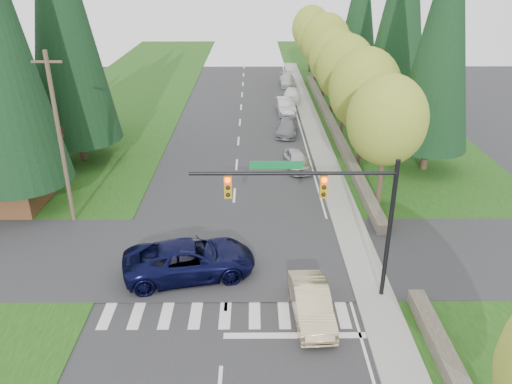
{
  "coord_description": "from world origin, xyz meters",
  "views": [
    {
      "loc": [
        1.24,
        -14.49,
        14.18
      ],
      "look_at": [
        1.41,
        9.99,
        2.8
      ],
      "focal_mm": 35.0,
      "sensor_mm": 36.0,
      "label": 1
    }
  ],
  "objects_px": {
    "sedan_champagne": "(311,303)",
    "parked_car_a": "(297,160)",
    "parked_car_b": "(287,128)",
    "parked_car_d": "(292,95)",
    "suv_navy": "(190,259)",
    "parked_car_c": "(286,106)",
    "parked_car_e": "(288,80)"
  },
  "relations": [
    {
      "from": "sedan_champagne",
      "to": "parked_car_b",
      "type": "distance_m",
      "value": 25.34
    },
    {
      "from": "sedan_champagne",
      "to": "parked_car_c",
      "type": "relative_size",
      "value": 0.92
    },
    {
      "from": "parked_car_a",
      "to": "parked_car_b",
      "type": "bearing_deg",
      "value": 84.93
    },
    {
      "from": "suv_navy",
      "to": "parked_car_b",
      "type": "relative_size",
      "value": 1.48
    },
    {
      "from": "parked_car_d",
      "to": "sedan_champagne",
      "type": "bearing_deg",
      "value": -86.66
    },
    {
      "from": "parked_car_b",
      "to": "parked_car_d",
      "type": "bearing_deg",
      "value": 90.87
    },
    {
      "from": "sedan_champagne",
      "to": "parked_car_e",
      "type": "xyz_separation_m",
      "value": [
        1.84,
        44.51,
        -0.04
      ]
    },
    {
      "from": "suv_navy",
      "to": "parked_car_c",
      "type": "bearing_deg",
      "value": -24.87
    },
    {
      "from": "parked_car_b",
      "to": "parked_car_e",
      "type": "bearing_deg",
      "value": 93.31
    },
    {
      "from": "suv_navy",
      "to": "parked_car_a",
      "type": "relative_size",
      "value": 1.59
    },
    {
      "from": "sedan_champagne",
      "to": "parked_car_b",
      "type": "bearing_deg",
      "value": 85.09
    },
    {
      "from": "parked_car_c",
      "to": "parked_car_e",
      "type": "bearing_deg",
      "value": 82.47
    },
    {
      "from": "parked_car_d",
      "to": "suv_navy",
      "type": "bearing_deg",
      "value": -96.38
    },
    {
      "from": "parked_car_b",
      "to": "parked_car_d",
      "type": "relative_size",
      "value": 0.97
    },
    {
      "from": "suv_navy",
      "to": "parked_car_b",
      "type": "bearing_deg",
      "value": -27.85
    },
    {
      "from": "parked_car_b",
      "to": "suv_navy",
      "type": "bearing_deg",
      "value": -98.43
    },
    {
      "from": "sedan_champagne",
      "to": "parked_car_c",
      "type": "bearing_deg",
      "value": 84.83
    },
    {
      "from": "parked_car_a",
      "to": "parked_car_e",
      "type": "distance_m",
      "value": 27.33
    },
    {
      "from": "parked_car_a",
      "to": "parked_car_c",
      "type": "height_order",
      "value": "parked_car_c"
    },
    {
      "from": "sedan_champagne",
      "to": "parked_car_b",
      "type": "xyz_separation_m",
      "value": [
        0.54,
        25.34,
        -0.09
      ]
    },
    {
      "from": "parked_car_b",
      "to": "parked_car_c",
      "type": "relative_size",
      "value": 0.91
    },
    {
      "from": "parked_car_b",
      "to": "parked_car_e",
      "type": "relative_size",
      "value": 0.93
    },
    {
      "from": "parked_car_a",
      "to": "parked_car_b",
      "type": "relative_size",
      "value": 0.93
    },
    {
      "from": "sedan_champagne",
      "to": "parked_car_a",
      "type": "bearing_deg",
      "value": 83.64
    },
    {
      "from": "parked_car_c",
      "to": "parked_car_e",
      "type": "height_order",
      "value": "parked_car_c"
    },
    {
      "from": "sedan_champagne",
      "to": "parked_car_b",
      "type": "height_order",
      "value": "sedan_champagne"
    },
    {
      "from": "sedan_champagne",
      "to": "parked_car_d",
      "type": "height_order",
      "value": "parked_car_d"
    },
    {
      "from": "suv_navy",
      "to": "parked_car_b",
      "type": "xyz_separation_m",
      "value": [
        6.17,
        22.05,
        -0.26
      ]
    },
    {
      "from": "sedan_champagne",
      "to": "parked_car_a",
      "type": "xyz_separation_m",
      "value": [
        0.8,
        17.2,
        -0.04
      ]
    },
    {
      "from": "sedan_champagne",
      "to": "parked_car_d",
      "type": "relative_size",
      "value": 0.99
    },
    {
      "from": "suv_navy",
      "to": "parked_car_a",
      "type": "xyz_separation_m",
      "value": [
        6.43,
        13.91,
        -0.2
      ]
    },
    {
      "from": "parked_car_d",
      "to": "parked_car_c",
      "type": "bearing_deg",
      "value": -95.63
    }
  ]
}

